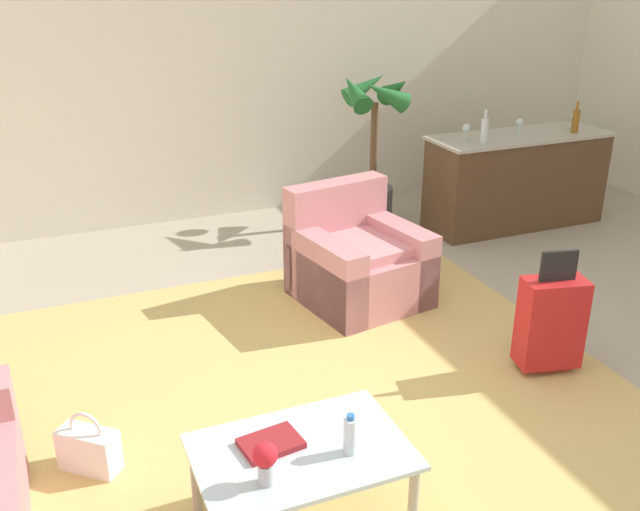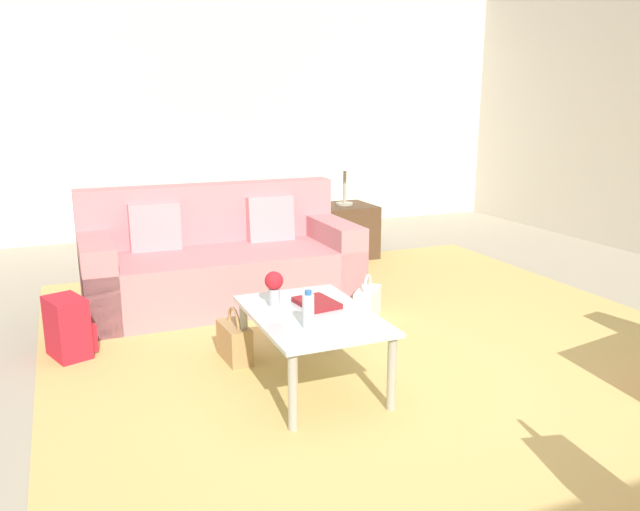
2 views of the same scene
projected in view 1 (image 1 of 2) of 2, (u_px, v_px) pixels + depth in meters
ground_plane at (336, 444)px, 4.01m from camera, size 12.00×12.00×0.00m
wall_back at (169, 67)px, 6.86m from camera, size 10.24×0.12×3.10m
area_rug at (224, 449)px, 3.97m from camera, size 5.20×4.40×0.01m
armchair at (355, 262)px, 5.63m from camera, size 1.01×1.03×0.90m
coffee_table at (301, 460)px, 3.29m from camera, size 0.98×0.66×0.45m
water_bottle at (350, 435)px, 3.22m from camera, size 0.06×0.06×0.20m
coffee_table_book at (271, 443)px, 3.29m from camera, size 0.30×0.23×0.03m
flower_vase at (265, 460)px, 3.02m from camera, size 0.11×0.11×0.21m
bar_console at (516, 179)px, 7.13m from camera, size 1.83×0.65×0.93m
wine_glass_leftmost at (466, 129)px, 6.70m from camera, size 0.08×0.08×0.15m
wine_glass_left_of_centre at (520, 123)px, 6.94m from camera, size 0.08×0.08×0.15m
wine_glass_right_of_centre at (574, 119)px, 7.12m from camera, size 0.08×0.08×0.15m
wine_bottle_clear at (485, 130)px, 6.62m from camera, size 0.07×0.07×0.30m
wine_bottle_amber at (576, 121)px, 7.00m from camera, size 0.07×0.07×0.30m
suitcase_red at (551, 321)px, 4.60m from camera, size 0.44×0.30×0.85m
handbag_white at (89, 449)px, 3.77m from camera, size 0.33×0.32×0.36m
potted_palm at (374, 145)px, 7.06m from camera, size 0.64×0.64×1.54m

